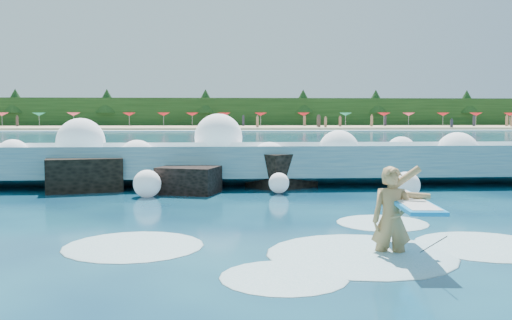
% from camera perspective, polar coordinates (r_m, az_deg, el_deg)
% --- Properties ---
extents(ground, '(200.00, 200.00, 0.00)m').
position_cam_1_polar(ground, '(10.18, -7.77, -7.69)').
color(ground, '#082241').
rests_on(ground, ground).
extents(beach, '(140.00, 20.00, 0.40)m').
position_cam_1_polar(beach, '(87.95, -4.27, 3.25)').
color(beach, tan).
rests_on(beach, ground).
extents(wet_band, '(140.00, 5.00, 0.08)m').
position_cam_1_polar(wet_band, '(76.96, -4.34, 2.95)').
color(wet_band, silver).
rests_on(wet_band, ground).
extents(treeline, '(140.00, 4.00, 5.00)m').
position_cam_1_polar(treeline, '(97.93, -4.23, 4.73)').
color(treeline, black).
rests_on(treeline, ground).
extents(breaking_wave, '(18.66, 2.88, 1.61)m').
position_cam_1_polar(breaking_wave, '(17.71, -1.21, -0.61)').
color(breaking_wave, teal).
rests_on(breaking_wave, ground).
extents(rock_cluster, '(7.97, 3.07, 1.20)m').
position_cam_1_polar(rock_cluster, '(16.58, -7.90, -1.63)').
color(rock_cluster, black).
rests_on(rock_cluster, ground).
extents(surfer_with_board, '(0.97, 2.86, 1.66)m').
position_cam_1_polar(surfer_with_board, '(8.94, 13.78, -5.50)').
color(surfer_with_board, '#A7804D').
rests_on(surfer_with_board, ground).
extents(wave_spray, '(14.85, 5.01, 2.23)m').
position_cam_1_polar(wave_spray, '(17.68, -1.31, 0.98)').
color(wave_spray, white).
rests_on(wave_spray, ground).
extents(surf_foam, '(8.65, 5.44, 0.15)m').
position_cam_1_polar(surf_foam, '(9.31, 9.01, -8.86)').
color(surf_foam, silver).
rests_on(surf_foam, ground).
extents(beach_umbrellas, '(110.00, 6.53, 0.50)m').
position_cam_1_polar(beach_umbrellas, '(89.69, -4.41, 4.59)').
color(beach_umbrellas, red).
rests_on(beach_umbrellas, ground).
extents(beachgoers, '(106.33, 12.78, 1.93)m').
position_cam_1_polar(beachgoers, '(86.04, -7.58, 3.81)').
color(beachgoers, '#3F332D').
rests_on(beachgoers, ground).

